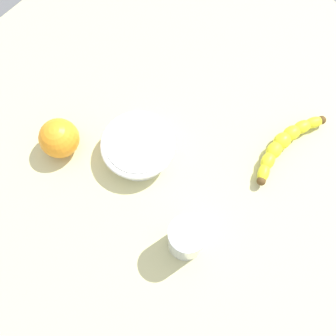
{
  "coord_description": "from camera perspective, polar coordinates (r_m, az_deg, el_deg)",
  "views": [
    {
      "loc": [
        -28.43,
        -20.31,
        81.7
      ],
      "look_at": [
        -5.8,
        -1.31,
        5.0
      ],
      "focal_mm": 40.7,
      "sensor_mm": 36.0,
      "label": 1
    }
  ],
  "objects": [
    {
      "name": "smoothie_glass",
      "position": [
        0.75,
        2.77,
        -10.5
      ],
      "size": [
        7.24,
        7.24,
        10.31
      ],
      "color": "silver",
      "rests_on": "wooden_tabletop"
    },
    {
      "name": "ceramic_bowl",
      "position": [
        0.83,
        -4.47,
        3.17
      ],
      "size": [
        16.21,
        16.21,
        5.04
      ],
      "color": "white",
      "rests_on": "wooden_tabletop"
    },
    {
      "name": "wooden_tabletop",
      "position": [
        0.87,
        1.79,
        2.4
      ],
      "size": [
        120.0,
        120.0,
        3.0
      ],
      "primitive_type": "cube",
      "color": "#C7C287",
      "rests_on": "ground"
    },
    {
      "name": "orange_fruit",
      "position": [
        0.86,
        -15.98,
        4.31
      ],
      "size": [
        8.69,
        8.69,
        8.69
      ],
      "primitive_type": "sphere",
      "color": "orange",
      "rests_on": "wooden_tabletop"
    },
    {
      "name": "banana",
      "position": [
        0.89,
        17.12,
        3.53
      ],
      "size": [
        22.92,
        7.17,
        3.61
      ],
      "rotation": [
        0.0,
        0.0,
        3.04
      ],
      "color": "yellow",
      "rests_on": "wooden_tabletop"
    }
  ]
}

